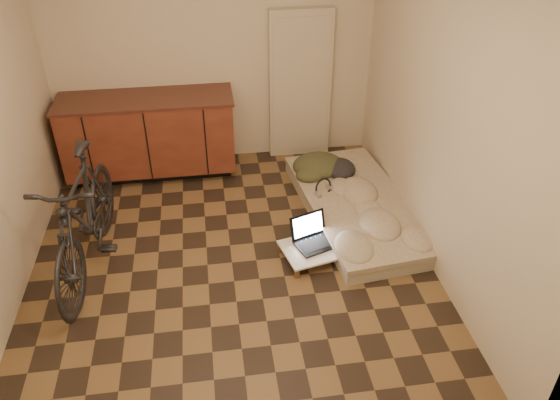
{
  "coord_description": "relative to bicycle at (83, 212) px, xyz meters",
  "views": [
    {
      "loc": [
        -0.12,
        -3.77,
        3.18
      ],
      "look_at": [
        0.45,
        0.12,
        0.55
      ],
      "focal_mm": 35.0,
      "sensor_mm": 36.0,
      "label": 1
    }
  ],
  "objects": [
    {
      "name": "room_shell",
      "position": [
        1.2,
        -0.13,
        0.71
      ],
      "size": [
        3.5,
        4.0,
        2.6
      ],
      "color": "brown",
      "rests_on": "ground"
    },
    {
      "name": "cabinets",
      "position": [
        0.45,
        1.58,
        -0.12
      ],
      "size": [
        1.84,
        0.62,
        0.91
      ],
      "color": "black",
      "rests_on": "ground"
    },
    {
      "name": "appliance_panel",
      "position": [
        2.15,
        1.81,
        0.26
      ],
      "size": [
        0.7,
        0.1,
        1.7
      ],
      "primitive_type": "cube",
      "color": "beige",
      "rests_on": "ground"
    },
    {
      "name": "bicycle",
      "position": [
        0.0,
        0.0,
        0.0
      ],
      "size": [
        0.71,
        1.86,
        1.18
      ],
      "primitive_type": "imported",
      "rotation": [
        0.0,
        0.0,
        -0.1
      ],
      "color": "black",
      "rests_on": "ground"
    },
    {
      "name": "futon",
      "position": [
        2.5,
        0.45,
        -0.5
      ],
      "size": [
        1.17,
        2.09,
        0.17
      ],
      "rotation": [
        0.0,
        0.0,
        0.11
      ],
      "color": "#B1A78D",
      "rests_on": "ground"
    },
    {
      "name": "clothing_pile",
      "position": [
        2.29,
        1.07,
        -0.3
      ],
      "size": [
        0.64,
        0.55,
        0.24
      ],
      "primitive_type": null,
      "rotation": [
        0.0,
        0.0,
        0.11
      ],
      "color": "#383B22",
      "rests_on": "futon"
    },
    {
      "name": "headphones",
      "position": [
        2.19,
        0.62,
        -0.34
      ],
      "size": [
        0.29,
        0.28,
        0.15
      ],
      "primitive_type": null,
      "rotation": [
        0.0,
        0.0,
        0.49
      ],
      "color": "black",
      "rests_on": "futon"
    },
    {
      "name": "lap_desk",
      "position": [
        2.0,
        -0.15,
        -0.49
      ],
      "size": [
        0.76,
        0.58,
        0.11
      ],
      "rotation": [
        0.0,
        0.0,
        0.23
      ],
      "color": "brown",
      "rests_on": "ground"
    },
    {
      "name": "laptop",
      "position": [
        1.94,
        -0.08,
        -0.42
      ],
      "size": [
        0.44,
        0.41,
        0.24
      ],
      "rotation": [
        0.0,
        0.0,
        0.34
      ],
      "color": "black",
      "rests_on": "lap_desk"
    },
    {
      "name": "mouse",
      "position": [
        2.22,
        -0.18,
        -0.46
      ],
      "size": [
        0.07,
        0.1,
        0.03
      ],
      "primitive_type": "ellipsoid",
      "rotation": [
        0.0,
        0.0,
        0.13
      ],
      "color": "white",
      "rests_on": "lap_desk"
    }
  ]
}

